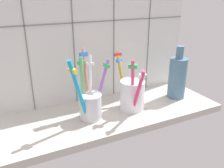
# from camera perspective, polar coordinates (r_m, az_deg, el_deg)

# --- Properties ---
(counter_slab) EXTENTS (0.64, 0.22, 0.02)m
(counter_slab) POSITION_cam_1_polar(r_m,az_deg,el_deg) (0.70, -0.30, -7.27)
(counter_slab) COLOR #BCB7AD
(counter_slab) RESTS_ON ground
(tile_wall_back) EXTENTS (0.64, 0.02, 0.45)m
(tile_wall_back) POSITION_cam_1_polar(r_m,az_deg,el_deg) (0.73, -4.54, 11.93)
(tile_wall_back) COLOR silver
(tile_wall_back) RESTS_ON ground
(toothbrush_cup_left) EXTENTS (0.14, 0.09, 0.18)m
(toothbrush_cup_left) POSITION_cam_1_polar(r_m,az_deg,el_deg) (0.64, -5.37, -4.05)
(toothbrush_cup_left) COLOR silver
(toothbrush_cup_left) RESTS_ON counter_slab
(toothbrush_cup_right) EXTENTS (0.07, 0.16, 0.16)m
(toothbrush_cup_right) POSITION_cam_1_polar(r_m,az_deg,el_deg) (0.69, 4.70, -2.18)
(toothbrush_cup_right) COLOR white
(toothbrush_cup_right) RESTS_ON counter_slab
(ceramic_vase) EXTENTS (0.06, 0.06, 0.17)m
(ceramic_vase) POSITION_cam_1_polar(r_m,az_deg,el_deg) (0.78, 15.42, 1.52)
(ceramic_vase) COLOR slate
(ceramic_vase) RESTS_ON counter_slab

